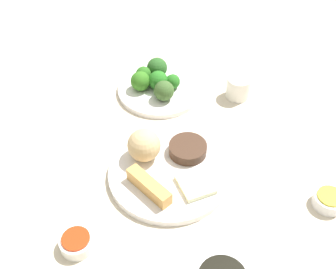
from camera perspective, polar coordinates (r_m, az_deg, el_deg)
The scene contains 18 objects.
tabletop at distance 0.96m, azimuth 1.54°, elevation -5.90°, with size 2.20×2.20×0.02m, color beige.
main_plate at distance 0.94m, azimuth 0.16°, elevation -5.18°, with size 0.27×0.27×0.02m, color white.
rice_scoop at distance 0.94m, azimuth -3.21°, elevation -1.44°, with size 0.07×0.07×0.07m, color tan.
spring_roll at distance 0.89m, azimuth -2.55°, elevation -6.89°, with size 0.11×0.03×0.03m, color tan.
crab_rangoon_wonton at distance 0.91m, azimuth 3.68°, elevation -6.62°, with size 0.07×0.07×0.01m, color beige.
stir_fry_heap at distance 0.97m, azimuth 2.65°, elevation -1.92°, with size 0.09×0.09×0.02m, color #422B1E.
broccoli_plate at distance 1.16m, azimuth -1.06°, elevation 6.03°, with size 0.23×0.23×0.01m, color white.
broccoli_floret_0 at distance 1.14m, azimuth -1.31°, elevation 7.21°, with size 0.05×0.05×0.05m, color #277220.
broccoli_floret_1 at distance 1.14m, azimuth 0.63°, elevation 7.07°, with size 0.04×0.04×0.04m, color #266A1F.
broccoli_floret_2 at distance 1.18m, azimuth -1.46°, elevation 8.87°, with size 0.06×0.06×0.06m, color #285822.
broccoli_floret_3 at distance 1.14m, azimuth -3.69°, elevation 7.10°, with size 0.05×0.05×0.05m, color #33711E.
broccoli_floret_4 at distance 1.10m, azimuth -0.54°, elevation 5.84°, with size 0.05×0.05×0.05m, color #3A5B2A.
broccoli_floret_5 at distance 1.17m, azimuth -3.26°, elevation 7.97°, with size 0.04×0.04×0.04m, color #2B681E.
sauce_ramekin_hot_mustard at distance 0.95m, azimuth 20.60°, elevation -8.23°, with size 0.07×0.07×0.03m, color white.
sauce_ramekin_hot_mustard_liquid at distance 0.94m, azimuth 20.83°, elevation -7.66°, with size 0.05×0.05×0.00m, color yellow.
sauce_ramekin_sweet_and_sour at distance 0.85m, azimuth -12.04°, elevation -13.92°, with size 0.07×0.07×0.03m, color white.
sauce_ramekin_sweet_and_sour_liquid at distance 0.84m, azimuth -12.19°, elevation -13.38°, with size 0.05×0.05×0.00m, color red.
teacup at distance 1.14m, azimuth 9.32°, elevation 6.18°, with size 0.06×0.06×0.06m, color white.
Camera 1 is at (0.32, 0.53, 0.74)m, focal length 45.81 mm.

